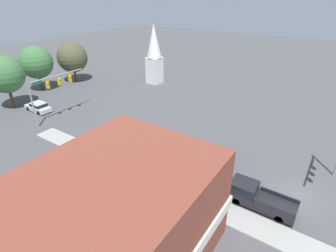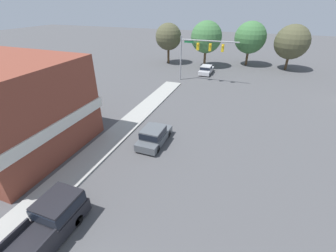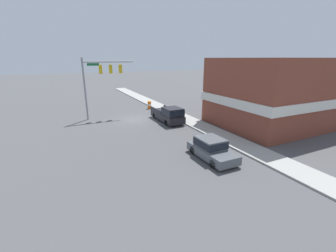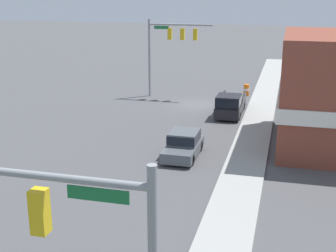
{
  "view_description": "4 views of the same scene",
  "coord_description": "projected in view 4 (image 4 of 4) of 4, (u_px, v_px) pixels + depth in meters",
  "views": [
    {
      "loc": [
        -21.76,
        -0.53,
        16.48
      ],
      "look_at": [
        -0.28,
        13.98,
        3.2
      ],
      "focal_mm": 28.0,
      "sensor_mm": 36.0,
      "label": 1
    },
    {
      "loc": [
        5.35,
        -1.98,
        11.25
      ],
      "look_at": [
        -0.64,
        13.98,
        1.7
      ],
      "focal_mm": 24.0,
      "sensor_mm": 36.0,
      "label": 2
    },
    {
      "loc": [
        8.0,
        26.18,
        7.32
      ],
      "look_at": [
        0.17,
        9.95,
        1.86
      ],
      "focal_mm": 24.0,
      "sensor_mm": 36.0,
      "label": 3
    },
    {
      "loc": [
        -7.82,
        40.44,
        10.07
      ],
      "look_at": [
        -1.04,
        14.47,
        2.19
      ],
      "focal_mm": 50.0,
      "sensor_mm": 36.0,
      "label": 4
    }
  ],
  "objects": [
    {
      "name": "near_signal_assembly",
      "position": [
        170.0,
        41.0,
        43.86
      ],
      "size": [
        6.17,
        0.49,
        7.4
      ],
      "color": "gray",
      "rests_on": "ground"
    },
    {
      "name": "far_signal_assembly",
      "position": [
        27.0,
        224.0,
        10.57
      ],
      "size": [
        8.57,
        0.49,
        6.69
      ],
      "color": "gray",
      "rests_on": "ground"
    },
    {
      "name": "ground_plane",
      "position": [
        197.0,
        105.0,
        42.27
      ],
      "size": [
        200.0,
        200.0,
        0.0
      ],
      "primitive_type": "plane",
      "color": "#4C4C4F"
    },
    {
      "name": "construction_barrel",
      "position": [
        246.0,
        90.0,
        45.75
      ],
      "size": [
        0.55,
        0.55,
        1.13
      ],
      "color": "orange",
      "rests_on": "ground"
    },
    {
      "name": "sidewalk_curb",
      "position": [
        261.0,
        108.0,
        40.87
      ],
      "size": [
        2.4,
        60.0,
        0.14
      ],
      "color": "#9E9E99",
      "rests_on": "ground"
    },
    {
      "name": "pickup_truck_parked",
      "position": [
        230.0,
        104.0,
        38.43
      ],
      "size": [
        1.97,
        5.71,
        1.92
      ],
      "color": "black",
      "rests_on": "ground"
    },
    {
      "name": "car_lead",
      "position": [
        184.0,
        143.0,
        29.13
      ],
      "size": [
        1.88,
        4.29,
        1.57
      ],
      "color": "black",
      "rests_on": "ground"
    }
  ]
}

